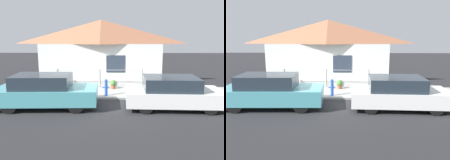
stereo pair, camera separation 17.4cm
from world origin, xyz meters
TOP-DOWN VIEW (x-y plane):
  - ground_plane at (0.00, 0.00)m, footprint 60.00×60.00m
  - sidewalk at (0.00, 1.14)m, footprint 24.00×2.28m
  - house at (0.00, 3.65)m, footprint 7.66×2.23m
  - fence at (0.00, 2.13)m, footprint 4.90×0.10m
  - car_left at (-2.05, -1.18)m, footprint 4.28×1.86m
  - car_right at (3.29, -1.18)m, footprint 4.05×1.91m
  - fire_hydrant at (0.43, 0.36)m, footprint 0.34×0.15m
  - potted_plant_near_hydrant at (0.75, 1.83)m, footprint 0.32×0.32m
  - potted_plant_by_fence at (-2.13, 1.37)m, footprint 0.56×0.56m
  - potted_plant_corner at (2.76, 1.27)m, footprint 0.44×0.44m

SIDE VIEW (x-z plane):
  - ground_plane at x=0.00m, z-range 0.00..0.00m
  - sidewalk at x=0.00m, z-range 0.00..0.11m
  - potted_plant_near_hydrant at x=0.75m, z-range 0.12..0.60m
  - potted_plant_corner at x=2.76m, z-range 0.15..0.72m
  - potted_plant_by_fence at x=-2.13m, z-range 0.14..0.79m
  - fire_hydrant at x=0.43m, z-range 0.12..0.96m
  - car_right at x=3.29m, z-range -0.01..1.33m
  - fence at x=0.00m, z-range 0.16..1.21m
  - car_left at x=-2.05m, z-range 0.00..1.42m
  - house at x=0.00m, z-range 1.10..5.07m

